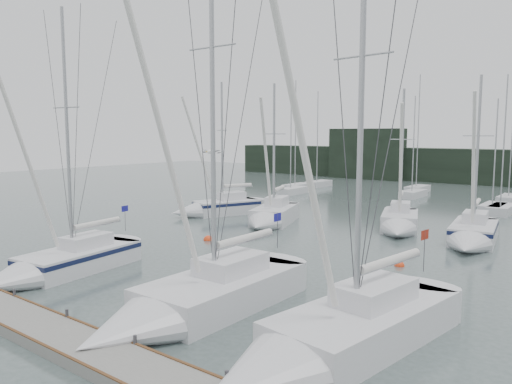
% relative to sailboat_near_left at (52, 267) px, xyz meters
% --- Properties ---
extents(ground, '(160.00, 160.00, 0.00)m').
position_rel_sailboat_near_left_xyz_m(ground, '(8.53, 0.86, -0.57)').
color(ground, '#475653').
rests_on(ground, ground).
extents(dock, '(24.00, 2.00, 0.40)m').
position_rel_sailboat_near_left_xyz_m(dock, '(8.53, -4.14, -0.37)').
color(dock, slate).
rests_on(dock, ground).
extents(far_treeline, '(90.00, 4.00, 5.00)m').
position_rel_sailboat_near_left_xyz_m(far_treeline, '(8.53, 62.86, 1.93)').
color(far_treeline, black).
rests_on(far_treeline, ground).
extents(far_building_left, '(12.00, 3.00, 8.00)m').
position_rel_sailboat_near_left_xyz_m(far_building_left, '(-11.47, 60.86, 3.43)').
color(far_building_left, black).
rests_on(far_building_left, ground).
extents(sailboat_near_left, '(3.95, 9.77, 14.54)m').
position_rel_sailboat_near_left_xyz_m(sailboat_near_left, '(0.00, 0.00, 0.00)').
color(sailboat_near_left, silver).
rests_on(sailboat_near_left, ground).
extents(sailboat_near_center, '(3.48, 11.37, 18.19)m').
position_rel_sailboat_near_left_xyz_m(sailboat_near_center, '(9.57, -0.13, 0.04)').
color(sailboat_near_center, silver).
rests_on(sailboat_near_center, ground).
extents(sailboat_near_right, '(4.88, 11.72, 16.58)m').
position_rel_sailboat_near_left_xyz_m(sailboat_near_right, '(15.68, 0.14, 0.04)').
color(sailboat_near_right, silver).
rests_on(sailboat_near_right, ground).
extents(sailboat_mid_a, '(5.55, 8.54, 12.58)m').
position_rel_sailboat_near_left_xyz_m(sailboat_mid_a, '(-6.68, 19.29, 0.06)').
color(sailboat_mid_a, silver).
rests_on(sailboat_mid_a, ground).
extents(sailboat_mid_b, '(5.27, 8.46, 12.07)m').
position_rel_sailboat_near_left_xyz_m(sailboat_mid_b, '(0.35, 18.35, 0.05)').
color(sailboat_mid_b, silver).
rests_on(sailboat_mid_b, ground).
extents(sailboat_mid_c, '(4.87, 7.79, 11.35)m').
position_rel_sailboat_near_left_xyz_m(sailboat_mid_c, '(9.53, 21.97, 0.03)').
color(sailboat_mid_c, silver).
rests_on(sailboat_mid_c, ground).
extents(sailboat_mid_d, '(3.93, 8.58, 11.94)m').
position_rel_sailboat_near_left_xyz_m(sailboat_mid_d, '(14.95, 20.61, 0.04)').
color(sailboat_mid_d, silver).
rests_on(sailboat_mid_d, ground).
extents(buoy_b, '(0.56, 0.56, 0.56)m').
position_rel_sailboat_near_left_xyz_m(buoy_b, '(13.16, 12.94, -0.57)').
color(buoy_b, red).
rests_on(buoy_b, ground).
extents(buoy_c, '(0.64, 0.64, 0.64)m').
position_rel_sailboat_near_left_xyz_m(buoy_c, '(0.16, 11.39, -0.57)').
color(buoy_c, red).
rests_on(buoy_c, ground).
extents(seagull, '(1.12, 0.53, 0.22)m').
position_rel_sailboat_near_left_xyz_m(seagull, '(8.65, 2.64, 5.94)').
color(seagull, white).
rests_on(seagull, ground).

